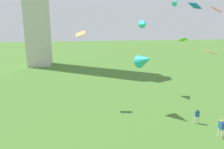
{
  "coord_description": "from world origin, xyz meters",
  "views": [
    {
      "loc": [
        -4.39,
        -3.03,
        10.86
      ],
      "look_at": [
        -1.23,
        17.53,
        5.74
      ],
      "focal_mm": 34.92,
      "sensor_mm": 36.0,
      "label": 1
    }
  ],
  "objects_px": {
    "kite_flying_0": "(176,2)",
    "kite_flying_4": "(145,60)",
    "kite_flying_5": "(210,52)",
    "person_1": "(197,115)",
    "kite_flying_6": "(143,24)",
    "kite_flying_3": "(217,10)",
    "person_2": "(221,127)",
    "kite_flying_1": "(195,6)",
    "kite_flying_2": "(81,34)",
    "kite_flying_7": "(183,40)"
  },
  "relations": [
    {
      "from": "kite_flying_0",
      "to": "kite_flying_4",
      "type": "height_order",
      "value": "kite_flying_0"
    },
    {
      "from": "kite_flying_5",
      "to": "kite_flying_4",
      "type": "bearing_deg",
      "value": -154.59
    },
    {
      "from": "person_1",
      "to": "kite_flying_6",
      "type": "height_order",
      "value": "kite_flying_6"
    },
    {
      "from": "kite_flying_4",
      "to": "kite_flying_3",
      "type": "bearing_deg",
      "value": -63.28
    },
    {
      "from": "person_2",
      "to": "kite_flying_0",
      "type": "height_order",
      "value": "kite_flying_0"
    },
    {
      "from": "person_2",
      "to": "kite_flying_1",
      "type": "relative_size",
      "value": 1.04
    },
    {
      "from": "kite_flying_1",
      "to": "kite_flying_3",
      "type": "xyz_separation_m",
      "value": [
        -1.0,
        -5.92,
        -0.75
      ]
    },
    {
      "from": "kite_flying_6",
      "to": "person_2",
      "type": "bearing_deg",
      "value": -71.19
    },
    {
      "from": "person_2",
      "to": "kite_flying_5",
      "type": "xyz_separation_m",
      "value": [
        6.76,
        13.31,
        5.24
      ]
    },
    {
      "from": "kite_flying_3",
      "to": "kite_flying_5",
      "type": "distance_m",
      "value": 14.13
    },
    {
      "from": "person_1",
      "to": "person_2",
      "type": "xyz_separation_m",
      "value": [
        0.7,
        -3.07,
        0.11
      ]
    },
    {
      "from": "kite_flying_2",
      "to": "kite_flying_3",
      "type": "relative_size",
      "value": 0.83
    },
    {
      "from": "kite_flying_0",
      "to": "kite_flying_5",
      "type": "xyz_separation_m",
      "value": [
        4.01,
        -4.58,
        -7.54
      ]
    },
    {
      "from": "kite_flying_1",
      "to": "kite_flying_2",
      "type": "bearing_deg",
      "value": -41.31
    },
    {
      "from": "kite_flying_1",
      "to": "kite_flying_5",
      "type": "height_order",
      "value": "kite_flying_1"
    },
    {
      "from": "kite_flying_1",
      "to": "kite_flying_6",
      "type": "height_order",
      "value": "kite_flying_1"
    },
    {
      "from": "kite_flying_2",
      "to": "kite_flying_5",
      "type": "relative_size",
      "value": 0.75
    },
    {
      "from": "person_2",
      "to": "kite_flying_0",
      "type": "bearing_deg",
      "value": -14.12
    },
    {
      "from": "kite_flying_5",
      "to": "kite_flying_6",
      "type": "bearing_deg",
      "value": 170.63
    },
    {
      "from": "person_1",
      "to": "kite_flying_0",
      "type": "distance_m",
      "value": 19.94
    },
    {
      "from": "person_2",
      "to": "kite_flying_6",
      "type": "distance_m",
      "value": 17.8
    },
    {
      "from": "person_1",
      "to": "kite_flying_3",
      "type": "relative_size",
      "value": 1.12
    },
    {
      "from": "kite_flying_1",
      "to": "kite_flying_2",
      "type": "height_order",
      "value": "kite_flying_1"
    },
    {
      "from": "kite_flying_3",
      "to": "kite_flying_1",
      "type": "bearing_deg",
      "value": -146.48
    },
    {
      "from": "kite_flying_4",
      "to": "kite_flying_7",
      "type": "relative_size",
      "value": 3.66
    },
    {
      "from": "kite_flying_5",
      "to": "kite_flying_7",
      "type": "height_order",
      "value": "kite_flying_7"
    },
    {
      "from": "kite_flying_1",
      "to": "kite_flying_7",
      "type": "bearing_deg",
      "value": 22.35
    },
    {
      "from": "kite_flying_2",
      "to": "kite_flying_3",
      "type": "distance_m",
      "value": 15.36
    },
    {
      "from": "kite_flying_1",
      "to": "kite_flying_6",
      "type": "bearing_deg",
      "value": -86.88
    },
    {
      "from": "kite_flying_3",
      "to": "kite_flying_4",
      "type": "xyz_separation_m",
      "value": [
        -5.37,
        4.63,
        -5.46
      ]
    },
    {
      "from": "person_1",
      "to": "kite_flying_2",
      "type": "xyz_separation_m",
      "value": [
        -12.13,
        7.66,
        8.38
      ]
    },
    {
      "from": "person_1",
      "to": "kite_flying_1",
      "type": "relative_size",
      "value": 0.93
    },
    {
      "from": "person_2",
      "to": "kite_flying_3",
      "type": "distance_m",
      "value": 11.13
    },
    {
      "from": "person_2",
      "to": "kite_flying_2",
      "type": "xyz_separation_m",
      "value": [
        -12.82,
        10.73,
        8.27
      ]
    },
    {
      "from": "kite_flying_1",
      "to": "kite_flying_3",
      "type": "height_order",
      "value": "kite_flying_1"
    },
    {
      "from": "kite_flying_0",
      "to": "kite_flying_4",
      "type": "xyz_separation_m",
      "value": [
        -8.33,
        -10.88,
        -7.38
      ]
    },
    {
      "from": "kite_flying_1",
      "to": "kite_flying_3",
      "type": "relative_size",
      "value": 1.2
    },
    {
      "from": "kite_flying_0",
      "to": "kite_flying_5",
      "type": "bearing_deg",
      "value": -171.73
    },
    {
      "from": "kite_flying_0",
      "to": "kite_flying_1",
      "type": "xyz_separation_m",
      "value": [
        -1.95,
        -9.59,
        -1.17
      ]
    },
    {
      "from": "person_2",
      "to": "kite_flying_6",
      "type": "height_order",
      "value": "kite_flying_6"
    },
    {
      "from": "person_2",
      "to": "kite_flying_3",
      "type": "relative_size",
      "value": 1.25
    },
    {
      "from": "kite_flying_5",
      "to": "kite_flying_6",
      "type": "distance_m",
      "value": 11.21
    },
    {
      "from": "person_2",
      "to": "kite_flying_0",
      "type": "xyz_separation_m",
      "value": [
        2.75,
        17.89,
        12.79
      ]
    },
    {
      "from": "kite_flying_3",
      "to": "kite_flying_7",
      "type": "xyz_separation_m",
      "value": [
        -2.71,
        0.9,
        -2.83
      ]
    },
    {
      "from": "kite_flying_2",
      "to": "kite_flying_7",
      "type": "xyz_separation_m",
      "value": [
        9.91,
        -7.45,
        -0.24
      ]
    },
    {
      "from": "kite_flying_4",
      "to": "kite_flying_7",
      "type": "bearing_deg",
      "value": -76.97
    },
    {
      "from": "kite_flying_0",
      "to": "kite_flying_6",
      "type": "bearing_deg",
      "value": 83.74
    },
    {
      "from": "kite_flying_7",
      "to": "kite_flying_5",
      "type": "bearing_deg",
      "value": 118.61
    },
    {
      "from": "person_2",
      "to": "kite_flying_3",
      "type": "height_order",
      "value": "kite_flying_3"
    },
    {
      "from": "person_2",
      "to": "kite_flying_5",
      "type": "height_order",
      "value": "kite_flying_5"
    }
  ]
}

